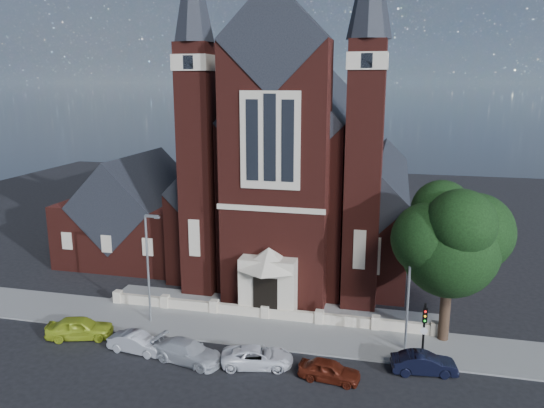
# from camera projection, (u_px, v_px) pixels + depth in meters

# --- Properties ---
(ground) EXTENTS (120.00, 120.00, 0.00)m
(ground) POSITION_uv_depth(u_px,v_px,m) (289.00, 278.00, 47.23)
(ground) COLOR black
(ground) RESTS_ON ground
(pavement_strip) EXTENTS (60.00, 5.00, 0.12)m
(pavement_strip) POSITION_uv_depth(u_px,v_px,m) (259.00, 331.00, 37.27)
(pavement_strip) COLOR gray
(pavement_strip) RESTS_ON ground
(forecourt_paving) EXTENTS (26.00, 3.00, 0.14)m
(forecourt_paving) POSITION_uv_depth(u_px,v_px,m) (272.00, 308.00, 41.07)
(forecourt_paving) COLOR gray
(forecourt_paving) RESTS_ON ground
(forecourt_wall) EXTENTS (24.00, 0.40, 0.90)m
(forecourt_wall) POSITION_uv_depth(u_px,v_px,m) (266.00, 319.00, 39.17)
(forecourt_wall) COLOR beige
(forecourt_wall) RESTS_ON ground
(church) EXTENTS (20.01, 34.90, 29.20)m
(church) POSITION_uv_depth(u_px,v_px,m) (305.00, 173.00, 52.93)
(church) COLOR #4A1913
(church) RESTS_ON ground
(parish_hall) EXTENTS (12.00, 12.20, 10.24)m
(parish_hall) POSITION_uv_depth(u_px,v_px,m) (138.00, 217.00, 52.80)
(parish_hall) COLOR #4A1913
(parish_hall) RESTS_ON ground
(street_tree) EXTENTS (6.40, 6.60, 10.70)m
(street_tree) POSITION_uv_depth(u_px,v_px,m) (452.00, 243.00, 34.01)
(street_tree) COLOR black
(street_tree) RESTS_ON ground
(street_lamp_left) EXTENTS (1.16, 0.22, 8.09)m
(street_lamp_left) POSITION_uv_depth(u_px,v_px,m) (149.00, 262.00, 37.56)
(street_lamp_left) COLOR gray
(street_lamp_left) RESTS_ON ground
(street_lamp_right) EXTENTS (1.16, 0.22, 8.09)m
(street_lamp_right) POSITION_uv_depth(u_px,v_px,m) (410.00, 284.00, 33.49)
(street_lamp_right) COLOR gray
(street_lamp_right) RESTS_ON ground
(traffic_signal) EXTENTS (0.28, 0.42, 4.00)m
(traffic_signal) POSITION_uv_depth(u_px,v_px,m) (424.00, 326.00, 32.24)
(traffic_signal) COLOR black
(traffic_signal) RESTS_ON ground
(car_lime_van) EXTENTS (4.74, 2.98, 1.50)m
(car_lime_van) POSITION_uv_depth(u_px,v_px,m) (80.00, 328.00, 36.05)
(car_lime_van) COLOR #A0B223
(car_lime_van) RESTS_ON ground
(car_silver_a) EXTENTS (3.96, 1.74, 1.26)m
(car_silver_a) POSITION_uv_depth(u_px,v_px,m) (137.00, 343.00, 34.22)
(car_silver_a) COLOR #9FA1A6
(car_silver_a) RESTS_ON ground
(car_silver_b) EXTENTS (4.94, 2.89, 1.35)m
(car_silver_b) POSITION_uv_depth(u_px,v_px,m) (188.00, 352.00, 32.98)
(car_silver_b) COLOR #B5B8BD
(car_silver_b) RESTS_ON ground
(car_white_suv) EXTENTS (4.74, 2.90, 1.23)m
(car_white_suv) POSITION_uv_depth(u_px,v_px,m) (257.00, 357.00, 32.48)
(car_white_suv) COLOR white
(car_white_suv) RESTS_ON ground
(car_dark_red) EXTENTS (3.77, 1.85, 1.24)m
(car_dark_red) POSITION_uv_depth(u_px,v_px,m) (329.00, 370.00, 30.95)
(car_dark_red) COLOR #571B0F
(car_dark_red) RESTS_ON ground
(car_navy) EXTENTS (4.03, 1.93, 1.28)m
(car_navy) POSITION_uv_depth(u_px,v_px,m) (424.00, 363.00, 31.69)
(car_navy) COLOR black
(car_navy) RESTS_ON ground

